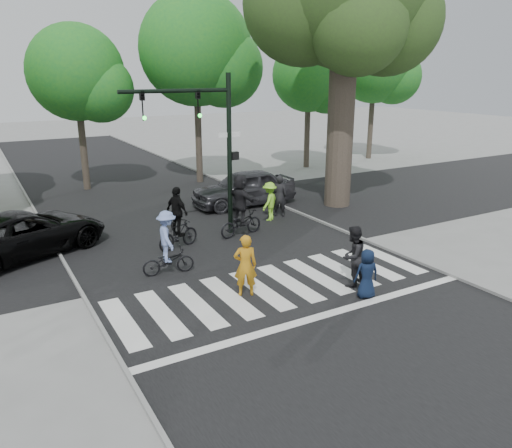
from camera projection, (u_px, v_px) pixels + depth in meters
The scene contains 21 objects.
ground at pixel (294, 299), 13.79m from camera, with size 120.00×120.00×0.00m, color gray.
road_stem at pixel (216, 246), 17.93m from camera, with size 10.00×70.00×0.01m, color black.
road_cross at pixel (185, 225), 20.42m from camera, with size 70.00×10.00×0.01m, color black.
curb_left at pixel (70, 272), 15.51m from camera, with size 0.10×70.00×0.10m, color gray.
curb_right at pixel (328, 225), 20.33m from camera, with size 0.10×70.00×0.10m, color gray.
crosswalk at pixel (282, 290), 14.34m from camera, with size 10.00×3.85×0.01m.
traffic_signal at pixel (208, 133), 17.96m from camera, with size 4.45×0.29×6.00m.
bg_tree_2 at pixel (82, 77), 25.04m from camera, with size 5.04×4.80×8.40m.
bg_tree_3 at pixel (203, 54), 26.48m from camera, with size 6.30×6.00×10.20m.
bg_tree_4 at pixel (313, 78), 31.36m from camera, with size 4.83×4.60×8.15m.
bg_tree_5 at pixel (380, 67), 34.50m from camera, with size 5.67×5.40×9.30m.
pedestrian_woman at pixel (245, 265), 13.78m from camera, with size 0.65×0.43×1.78m, color #BE7D16.
pedestrian_child at pixel (367, 274), 13.70m from camera, with size 0.68×0.45×1.40m, color #0D1932.
pedestrian_adult at pixel (353, 256), 14.43m from camera, with size 0.88×0.69×1.81m, color black.
cyclist_left at pixel (168, 247), 15.25m from camera, with size 1.66×1.11×2.03m.
cyclist_mid at pixel (178, 224), 17.49m from camera, with size 1.78×1.12×2.24m.
cyclist_right at pixel (241, 209), 18.85m from camera, with size 1.97×1.82×2.39m.
car_suv at pixel (25, 233), 16.95m from camera, with size 2.55×5.53×1.54m, color black.
car_grey at pixel (244, 188), 23.27m from camera, with size 1.97×4.90×1.67m, color #36363A.
bystander_hivis at pixel (270, 201), 20.90m from camera, with size 1.06×0.61×1.64m, color #8ADD30.
bystander_dark at pixel (279, 196), 21.45m from camera, with size 0.66×0.44×1.82m, color black.
Camera 1 is at (-7.21, -10.37, 6.00)m, focal length 35.00 mm.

